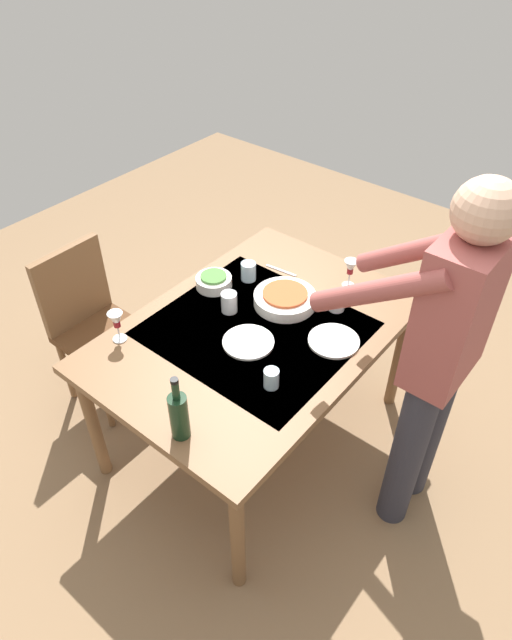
{
  "coord_description": "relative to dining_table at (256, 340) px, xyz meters",
  "views": [
    {
      "loc": [
        1.49,
        1.21,
        2.43
      ],
      "look_at": [
        0.0,
        0.0,
        0.81
      ],
      "focal_mm": 31.26,
      "sensor_mm": 36.0,
      "label": 1
    }
  ],
  "objects": [
    {
      "name": "chair_near",
      "position": [
        0.29,
        -0.9,
        -0.16
      ],
      "size": [
        0.4,
        0.4,
        0.91
      ],
      "color": "#523019",
      "rests_on": "ground_plane"
    },
    {
      "name": "wine_glass_right",
      "position": [
        0.44,
        -0.43,
        0.18
      ],
      "size": [
        0.07,
        0.07,
        0.15
      ],
      "color": "white",
      "rests_on": "dining_table"
    },
    {
      "name": "side_bowl_salad",
      "position": [
        -0.12,
        -0.37,
        0.11
      ],
      "size": [
        0.18,
        0.18,
        0.07
      ],
      "color": "white",
      "rests_on": "dining_table"
    },
    {
      "name": "water_cup_near_left",
      "position": [
        -0.27,
        -0.27,
        0.12
      ],
      "size": [
        0.08,
        0.08,
        0.1
      ],
      "primitive_type": "cylinder",
      "color": "silver",
      "rests_on": "dining_table"
    },
    {
      "name": "ground_plane",
      "position": [
        0.0,
        0.0,
        -0.68
      ],
      "size": [
        6.0,
        6.0,
        0.0
      ],
      "primitive_type": "plane",
      "color": "#846647"
    },
    {
      "name": "wine_glass_left",
      "position": [
        -0.54,
        0.15,
        0.18
      ],
      "size": [
        0.07,
        0.07,
        0.15
      ],
      "color": "white",
      "rests_on": "dining_table"
    },
    {
      "name": "table_fork",
      "position": [
        -0.44,
        -0.19,
        0.07
      ],
      "size": [
        0.03,
        0.18,
        0.0
      ],
      "primitive_type": "cube",
      "rotation": [
        0.0,
        0.0,
        0.11
      ],
      "color": "silver",
      "rests_on": "dining_table"
    },
    {
      "name": "water_cup_far_right",
      "position": [
        -0.35,
        0.21,
        0.12
      ],
      "size": [
        0.08,
        0.08,
        0.09
      ],
      "primitive_type": "cylinder",
      "color": "silver",
      "rests_on": "dining_table"
    },
    {
      "name": "dining_table",
      "position": [
        0.0,
        0.0,
        0.0
      ],
      "size": [
        1.47,
        1.04,
        0.76
      ],
      "color": "brown",
      "rests_on": "ground_plane"
    },
    {
      "name": "water_cup_near_right",
      "position": [
        -0.02,
        -0.18,
        0.12
      ],
      "size": [
        0.08,
        0.08,
        0.1
      ],
      "primitive_type": "cylinder",
      "color": "silver",
      "rests_on": "dining_table"
    },
    {
      "name": "wine_bottle",
      "position": [
        0.64,
        0.16,
        0.18
      ],
      "size": [
        0.07,
        0.07,
        0.3
      ],
      "color": "black",
      "rests_on": "dining_table"
    },
    {
      "name": "serving_bowl_pasta",
      "position": [
        -0.23,
        -0.01,
        0.11
      ],
      "size": [
        0.3,
        0.3,
        0.07
      ],
      "color": "white",
      "rests_on": "dining_table"
    },
    {
      "name": "person_server",
      "position": [
        -0.15,
        0.78,
        0.28
      ],
      "size": [
        0.42,
        0.61,
        1.69
      ],
      "color": "#2D2D38",
      "rests_on": "ground_plane"
    },
    {
      "name": "water_cup_far_left",
      "position": [
        0.24,
        0.27,
        0.11
      ],
      "size": [
        0.06,
        0.06,
        0.09
      ],
      "primitive_type": "cylinder",
      "color": "silver",
      "rests_on": "dining_table"
    },
    {
      "name": "dinner_plate_near",
      "position": [
        -0.15,
        0.33,
        0.08
      ],
      "size": [
        0.23,
        0.23,
        0.01
      ],
      "primitive_type": "cylinder",
      "color": "white",
      "rests_on": "dining_table"
    },
    {
      "name": "dinner_plate_far",
      "position": [
        0.1,
        0.04,
        0.08
      ],
      "size": [
        0.23,
        0.23,
        0.01
      ],
      "primitive_type": "cylinder",
      "color": "white",
      "rests_on": "dining_table"
    }
  ]
}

